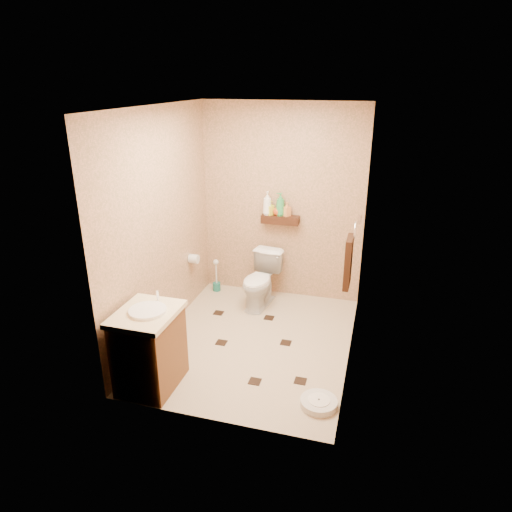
% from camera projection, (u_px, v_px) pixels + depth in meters
% --- Properties ---
extents(ground, '(2.50, 2.50, 0.00)m').
position_uv_depth(ground, '(254.00, 341.00, 4.89)').
color(ground, '#BFAB8B').
rests_on(ground, ground).
extents(wall_back, '(2.00, 0.04, 2.40)m').
position_uv_depth(wall_back, '(282.00, 204.00, 5.57)').
color(wall_back, tan).
rests_on(wall_back, ground).
extents(wall_front, '(2.00, 0.04, 2.40)m').
position_uv_depth(wall_front, '(207.00, 289.00, 3.33)').
color(wall_front, tan).
rests_on(wall_front, ground).
extents(wall_left, '(0.04, 2.50, 2.40)m').
position_uv_depth(wall_left, '(161.00, 227.00, 4.70)').
color(wall_left, tan).
rests_on(wall_left, ground).
extents(wall_right, '(0.04, 2.50, 2.40)m').
position_uv_depth(wall_right, '(358.00, 245.00, 4.20)').
color(wall_right, tan).
rests_on(wall_right, ground).
extents(ceiling, '(2.00, 2.50, 0.02)m').
position_uv_depth(ceiling, '(254.00, 106.00, 4.01)').
color(ceiling, white).
rests_on(ceiling, wall_back).
extents(wall_shelf, '(0.46, 0.14, 0.10)m').
position_uv_depth(wall_shelf, '(280.00, 219.00, 5.56)').
color(wall_shelf, '#39190F').
rests_on(wall_shelf, wall_back).
extents(floor_accents, '(1.30, 1.31, 0.01)m').
position_uv_depth(floor_accents, '(257.00, 344.00, 4.84)').
color(floor_accents, black).
rests_on(floor_accents, ground).
extents(toilet, '(0.46, 0.69, 0.66)m').
position_uv_depth(toilet, '(260.00, 280.00, 5.55)').
color(toilet, white).
rests_on(toilet, ground).
extents(vanity, '(0.51, 0.62, 0.87)m').
position_uv_depth(vanity, '(149.00, 348.00, 4.07)').
color(vanity, brown).
rests_on(vanity, ground).
extents(bathroom_scale, '(0.36, 0.36, 0.06)m').
position_uv_depth(bathroom_scale, '(319.00, 403.00, 3.92)').
color(bathroom_scale, silver).
rests_on(bathroom_scale, ground).
extents(toilet_brush, '(0.10, 0.10, 0.44)m').
position_uv_depth(toilet_brush, '(216.00, 280.00, 6.00)').
color(toilet_brush, '#1A685E').
rests_on(toilet_brush, ground).
extents(towel_ring, '(0.12, 0.30, 0.76)m').
position_uv_depth(towel_ring, '(349.00, 260.00, 4.53)').
color(towel_ring, silver).
rests_on(towel_ring, wall_right).
extents(toilet_paper, '(0.12, 0.11, 0.12)m').
position_uv_depth(toilet_paper, '(194.00, 259.00, 5.49)').
color(toilet_paper, silver).
rests_on(toilet_paper, wall_left).
extents(bottle_a, '(0.12, 0.12, 0.29)m').
position_uv_depth(bottle_a, '(267.00, 203.00, 5.53)').
color(bottle_a, white).
rests_on(bottle_a, wall_shelf).
extents(bottle_b, '(0.11, 0.11, 0.18)m').
position_uv_depth(bottle_b, '(270.00, 208.00, 5.54)').
color(bottle_b, yellow).
rests_on(bottle_b, wall_shelf).
extents(bottle_c, '(0.11, 0.11, 0.14)m').
position_uv_depth(bottle_c, '(277.00, 210.00, 5.53)').
color(bottle_c, '#BD4516').
rests_on(bottle_c, wall_shelf).
extents(bottle_d, '(0.15, 0.15, 0.28)m').
position_uv_depth(bottle_d, '(280.00, 204.00, 5.49)').
color(bottle_d, '#30904A').
rests_on(bottle_d, wall_shelf).
extents(bottle_e, '(0.11, 0.11, 0.17)m').
position_uv_depth(bottle_e, '(287.00, 209.00, 5.49)').
color(bottle_e, '#D08345').
rests_on(bottle_e, wall_shelf).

